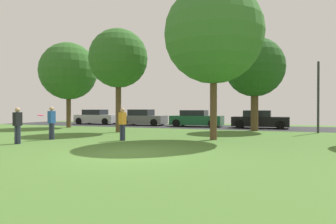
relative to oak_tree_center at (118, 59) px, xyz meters
name	(u,v)px	position (x,y,z in m)	size (l,w,h in m)	color
ground_plane	(130,155)	(5.34, -8.14, -4.79)	(44.00, 44.00, 0.00)	#47702D
road_strip	(223,127)	(5.34, 7.86, -4.79)	(44.00, 6.40, 0.01)	#28282B
oak_tree_center	(118,59)	(0.00, 0.00, 0.00)	(3.82, 3.82, 6.72)	brown
birch_tree_lone	(214,34)	(6.80, -2.35, 0.38)	(4.86, 4.86, 7.61)	brown
maple_tree_near	(69,71)	(-6.38, 2.77, -0.18)	(4.65, 4.65, 6.95)	brown
oak_tree_left	(255,68)	(8.15, 4.55, -0.39)	(4.10, 4.10, 6.47)	brown
person_thrower	(18,124)	(-0.72, -7.13, -3.92)	(0.30, 0.32, 1.58)	#2D334C
person_catcher	(52,121)	(-0.69, -5.16, -3.89)	(0.30, 0.32, 1.63)	#2D334C
person_bystander	(123,123)	(2.85, -4.34, -3.94)	(0.30, 0.36, 1.56)	#2D334C
frisbee_disc	(40,115)	(-0.70, -5.86, -3.58)	(0.28, 0.28, 0.06)	#EA2D6B
parked_car_silver	(97,117)	(-7.53, 8.26, -4.12)	(4.40, 1.99, 1.46)	#B7B7BC
parked_car_grey	(143,118)	(-2.27, 8.12, -4.12)	(4.31, 2.05, 1.47)	slate
parked_car_green	(196,119)	(3.00, 7.87, -4.13)	(4.45, 2.04, 1.42)	#195633
parked_car_black	(259,120)	(8.27, 7.60, -4.14)	(4.28, 1.92, 1.41)	black
street_lamp_post	(318,97)	(12.05, 4.06, -2.54)	(0.14, 0.14, 4.50)	#2D2D33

